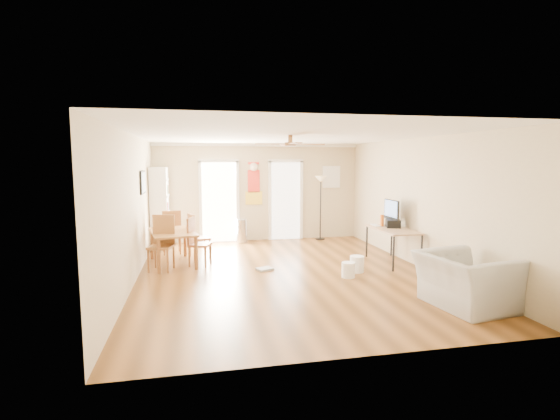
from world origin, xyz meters
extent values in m
plane|color=brown|center=(0.00, 0.00, 0.00)|extent=(7.00, 7.00, 0.00)
cube|color=red|center=(-0.13, 3.48, 1.55)|extent=(0.46, 0.03, 1.10)
cube|color=white|center=(2.05, 3.47, 1.70)|extent=(0.50, 0.04, 0.60)
cube|color=black|center=(-2.73, 1.40, 1.70)|extent=(0.04, 0.66, 0.48)
cylinder|color=#B9B9BB|center=(-0.50, 3.19, 0.31)|extent=(0.32, 0.32, 0.62)
cube|color=silver|center=(2.20, 0.85, 0.73)|extent=(0.14, 0.37, 0.01)
cube|color=black|center=(2.45, 0.53, 0.81)|extent=(0.37, 0.40, 0.17)
cylinder|color=orange|center=(2.30, 0.75, 0.85)|extent=(0.09, 0.09, 0.25)
cylinder|color=white|center=(1.06, -0.50, 0.14)|extent=(0.31, 0.31, 0.28)
cylinder|color=white|center=(1.36, -0.18, 0.16)|extent=(0.31, 0.31, 0.31)
cube|color=#A6A5A0|center=(-0.37, 0.31, 0.02)|extent=(0.37, 0.33, 0.04)
imported|color=#ADACA8|center=(2.15, -2.33, 0.39)|extent=(1.21, 1.34, 0.78)
camera|label=1|loc=(-1.68, -7.54, 2.12)|focal=26.60mm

